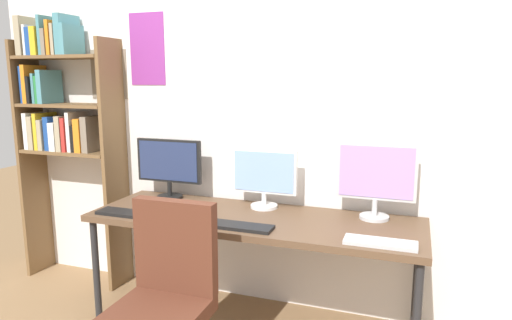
# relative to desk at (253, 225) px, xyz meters

# --- Properties ---
(wall_back) EXTENTS (4.47, 0.11, 2.60)m
(wall_back) POSITION_rel_desk_xyz_m (-0.00, 0.42, 0.61)
(wall_back) COLOR silver
(wall_back) RESTS_ON ground_plane
(desk) EXTENTS (2.07, 0.68, 0.74)m
(desk) POSITION_rel_desk_xyz_m (0.00, 0.00, 0.00)
(desk) COLOR brown
(desk) RESTS_ON ground_plane
(bookshelf) EXTENTS (0.83, 0.28, 2.05)m
(bookshelf) POSITION_rel_desk_xyz_m (-1.64, 0.23, 0.62)
(bookshelf) COLOR brown
(bookshelf) RESTS_ON ground_plane
(monitor_left) EXTENTS (0.50, 0.18, 0.43)m
(monitor_left) POSITION_rel_desk_xyz_m (-0.71, 0.21, 0.29)
(monitor_left) COLOR black
(monitor_left) RESTS_ON desk
(monitor_center) EXTENTS (0.44, 0.18, 0.39)m
(monitor_center) POSITION_rel_desk_xyz_m (0.00, 0.21, 0.27)
(monitor_center) COLOR silver
(monitor_center) RESTS_ON desk
(monitor_right) EXTENTS (0.47, 0.18, 0.47)m
(monitor_right) POSITION_rel_desk_xyz_m (0.71, 0.21, 0.31)
(monitor_right) COLOR silver
(monitor_right) RESTS_ON desk
(keyboard_left) EXTENTS (0.36, 0.13, 0.02)m
(keyboard_left) POSITION_rel_desk_xyz_m (-0.78, -0.23, 0.06)
(keyboard_left) COLOR black
(keyboard_left) RESTS_ON desk
(keyboard_center) EXTENTS (0.39, 0.13, 0.02)m
(keyboard_center) POSITION_rel_desk_xyz_m (0.00, -0.23, 0.06)
(keyboard_center) COLOR black
(keyboard_center) RESTS_ON desk
(keyboard_right) EXTENTS (0.37, 0.13, 0.02)m
(keyboard_right) POSITION_rel_desk_xyz_m (0.78, -0.23, 0.06)
(keyboard_right) COLOR silver
(keyboard_right) RESTS_ON desk
(computer_mouse) EXTENTS (0.06, 0.10, 0.03)m
(computer_mouse) POSITION_rel_desk_xyz_m (-0.57, -0.20, 0.07)
(computer_mouse) COLOR silver
(computer_mouse) RESTS_ON desk
(laptop_closed) EXTENTS (0.34, 0.25, 0.02)m
(laptop_closed) POSITION_rel_desk_xyz_m (-0.55, -0.03, 0.06)
(laptop_closed) COLOR #2D2D2D
(laptop_closed) RESTS_ON desk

